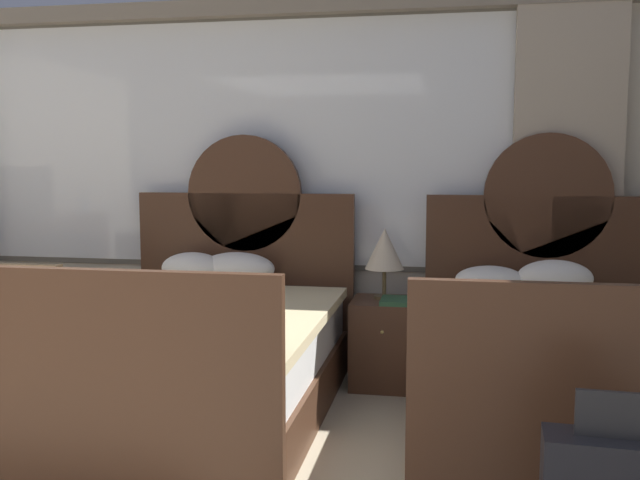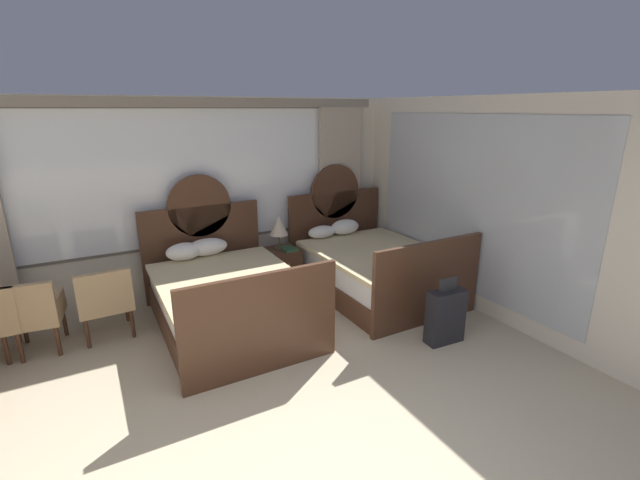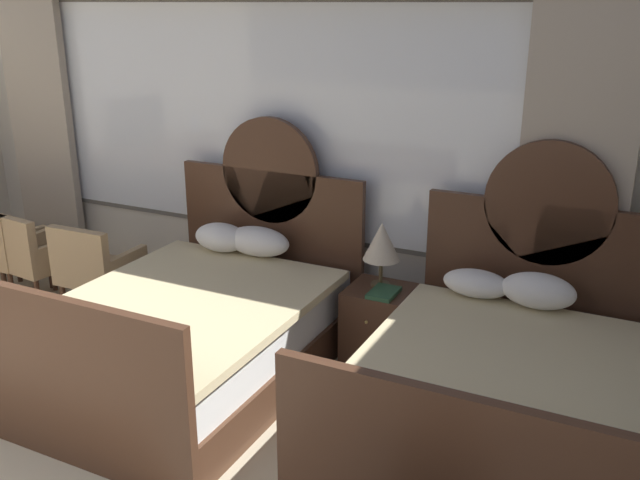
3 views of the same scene
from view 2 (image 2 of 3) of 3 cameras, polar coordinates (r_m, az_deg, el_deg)
The scene contains 10 objects.
wall_back_window at distance 6.17m, azimuth -17.26°, elevation 5.85°, with size 6.23×0.22×2.70m.
wall_right_mirror at distance 5.75m, azimuth 21.34°, elevation 3.78°, with size 0.08×4.83×2.70m.
bed_near_window at distance 5.37m, azimuth -12.14°, elevation -7.29°, with size 1.62×2.25×1.71m.
bed_near_mirror at distance 6.24m, azimuth 6.86°, elevation -3.52°, with size 1.62×2.25×1.71m.
nightstand_between_beds at distance 6.40m, azimuth -4.98°, elevation -3.69°, with size 0.45×0.47×0.59m.
table_lamp_on_nightstand at distance 6.25m, azimuth -5.46°, elevation 1.86°, with size 0.27×0.27×0.48m.
book_on_nightstand at distance 6.24m, azimuth -4.15°, elevation -1.18°, with size 0.18×0.26×0.03m.
armchair_by_window_left at distance 5.52m, azimuth -26.48°, elevation -6.87°, with size 0.58×0.58×0.85m.
armchair_by_window_centre at distance 5.56m, azimuth -33.86°, elevation -7.86°, with size 0.63×0.63×0.85m.
suitcase_on_floor at distance 5.11m, azimuth 16.20°, elevation -9.62°, with size 0.45×0.21×0.78m.
Camera 2 is at (-1.21, -1.71, 2.55)m, focal length 24.28 mm.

